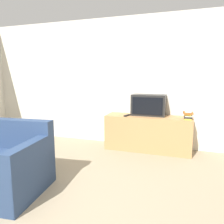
# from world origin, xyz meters

# --- Properties ---
(wall_back) EXTENTS (9.00, 0.06, 2.60)m
(wall_back) POSITION_xyz_m (0.00, 3.03, 1.30)
(wall_back) COLOR silver
(wall_back) RESTS_ON ground_plane
(tv_stand) EXTENTS (1.62, 0.49, 0.67)m
(tv_stand) POSITION_xyz_m (0.74, 2.74, 0.33)
(tv_stand) COLOR tan
(tv_stand) RESTS_ON ground_plane
(television) EXTENTS (0.65, 0.32, 0.41)m
(television) POSITION_xyz_m (0.72, 2.82, 0.87)
(television) COLOR black
(television) RESTS_ON tv_stand
(book_stack) EXTENTS (0.18, 0.22, 0.15)m
(book_stack) POSITION_xyz_m (1.45, 2.67, 0.75)
(book_stack) COLOR gold
(book_stack) RESTS_ON tv_stand
(remote_on_stand) EXTENTS (0.09, 0.20, 0.02)m
(remote_on_stand) POSITION_xyz_m (0.34, 2.62, 0.68)
(remote_on_stand) COLOR black
(remote_on_stand) RESTS_ON tv_stand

